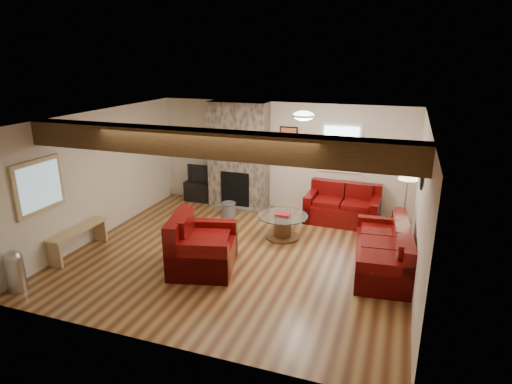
% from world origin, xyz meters
% --- Properties ---
extents(room, '(8.00, 8.00, 8.00)m').
position_xyz_m(room, '(0.00, 0.00, 1.25)').
color(room, '#512A15').
rests_on(room, ground).
extents(floor, '(6.00, 6.00, 0.00)m').
position_xyz_m(floor, '(0.00, 0.00, 0.00)').
color(floor, '#512A15').
rests_on(floor, ground).
extents(oak_beam, '(6.00, 0.36, 0.38)m').
position_xyz_m(oak_beam, '(0.00, -1.25, 2.31)').
color(oak_beam, '#35210F').
rests_on(oak_beam, room).
extents(chimney_breast, '(1.40, 0.67, 2.50)m').
position_xyz_m(chimney_breast, '(-1.00, 2.49, 1.22)').
color(chimney_breast, '#3B352D').
rests_on(chimney_breast, floor).
extents(back_window, '(0.90, 0.08, 1.10)m').
position_xyz_m(back_window, '(1.35, 2.71, 1.55)').
color(back_window, white).
rests_on(back_window, room).
extents(hatch_window, '(0.08, 1.00, 0.90)m').
position_xyz_m(hatch_window, '(-2.96, -1.50, 1.45)').
color(hatch_window, tan).
rests_on(hatch_window, room).
extents(ceiling_dome, '(0.40, 0.40, 0.18)m').
position_xyz_m(ceiling_dome, '(0.90, 0.90, 2.44)').
color(ceiling_dome, '#F3E7CE').
rests_on(ceiling_dome, room).
extents(artwork_back, '(0.42, 0.06, 0.52)m').
position_xyz_m(artwork_back, '(0.15, 2.71, 1.70)').
color(artwork_back, black).
rests_on(artwork_back, room).
extents(artwork_right, '(0.06, 0.55, 0.42)m').
position_xyz_m(artwork_right, '(2.96, 0.30, 1.75)').
color(artwork_right, black).
rests_on(artwork_right, room).
extents(sofa_three, '(1.05, 2.12, 0.79)m').
position_xyz_m(sofa_three, '(2.48, 0.29, 0.40)').
color(sofa_three, '#410704').
rests_on(sofa_three, floor).
extents(loveseat, '(1.59, 0.95, 0.83)m').
position_xyz_m(loveseat, '(1.53, 2.23, 0.41)').
color(loveseat, '#410704').
rests_on(loveseat, floor).
extents(armchair_red, '(1.28, 1.39, 0.95)m').
position_xyz_m(armchair_red, '(-0.40, -0.71, 0.48)').
color(armchair_red, '#410704').
rests_on(armchair_red, floor).
extents(coffee_table, '(0.99, 0.99, 0.52)m').
position_xyz_m(coffee_table, '(0.53, 0.97, 0.24)').
color(coffee_table, '#4E3319').
rests_on(coffee_table, floor).
extents(tv_cabinet, '(0.98, 0.39, 0.49)m').
position_xyz_m(tv_cabinet, '(-1.94, 2.53, 0.24)').
color(tv_cabinet, black).
rests_on(tv_cabinet, floor).
extents(television, '(0.80, 0.10, 0.46)m').
position_xyz_m(television, '(-1.94, 2.53, 0.72)').
color(television, black).
rests_on(television, tv_cabinet).
extents(floor_lamp, '(0.38, 0.38, 1.47)m').
position_xyz_m(floor_lamp, '(2.80, 1.82, 1.26)').
color(floor_lamp, '#A67C45').
rests_on(floor_lamp, floor).
extents(pine_bench, '(0.30, 1.29, 0.49)m').
position_xyz_m(pine_bench, '(-2.83, -0.93, 0.24)').
color(pine_bench, tan).
rests_on(pine_bench, floor).
extents(pedal_bin, '(0.33, 0.33, 0.68)m').
position_xyz_m(pedal_bin, '(-2.82, -2.33, 0.34)').
color(pedal_bin, '#B5B5BA').
rests_on(pedal_bin, floor).
extents(coal_bucket, '(0.35, 0.35, 0.33)m').
position_xyz_m(coal_bucket, '(-0.96, 1.75, 0.16)').
color(coal_bucket, slate).
rests_on(coal_bucket, floor).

